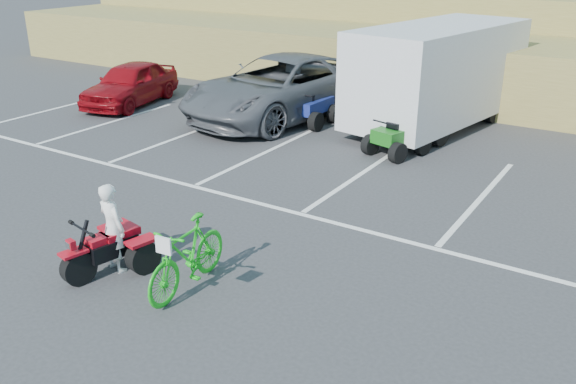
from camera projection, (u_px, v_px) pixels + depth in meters
The scene contains 11 objects.
ground at pixel (224, 266), 9.85m from camera, with size 100.00×100.00×0.00m, color #333335.
parking_stripes at pixel (378, 195), 12.60m from camera, with size 28.00×5.16×0.01m.
grass_embankment at pixel (495, 49), 21.41m from camera, with size 40.00×8.50×3.10m.
red_trike_atv at pixel (109, 272), 9.66m from camera, with size 1.06×1.41×0.92m, color #AD0917, non-canonical shape.
rider at pixel (113, 228), 9.48m from camera, with size 0.53×0.35×1.46m, color white.
green_dirt_bike at pixel (187, 255), 9.01m from camera, with size 0.52×1.84×1.11m, color #14BF19.
grey_pickup at pixel (281, 87), 18.00m from camera, with size 2.99×6.48×1.80m, color #4C4E54.
red_car at pixel (130, 83), 19.58m from camera, with size 1.60×3.97×1.35m, color maroon.
cargo_trailer at pixel (438, 73), 16.83m from camera, with size 3.42×6.37×2.82m.
quad_atv_blue at pixel (312, 124), 17.59m from camera, with size 1.15×1.54×1.01m, color navy, non-canonical shape.
quad_atv_green at pixel (396, 154), 15.08m from camera, with size 1.07×1.43×0.93m, color #176016, non-canonical shape.
Camera 1 is at (5.54, -6.76, 4.82)m, focal length 38.00 mm.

